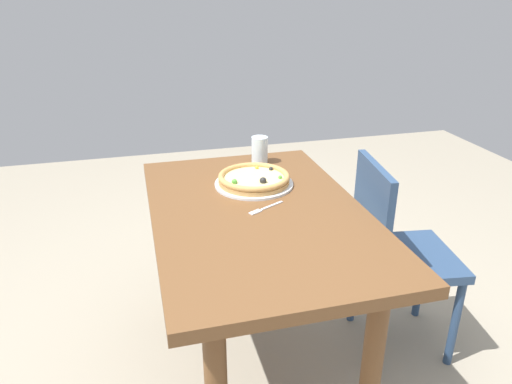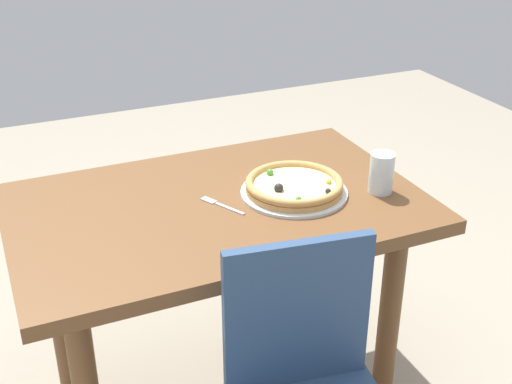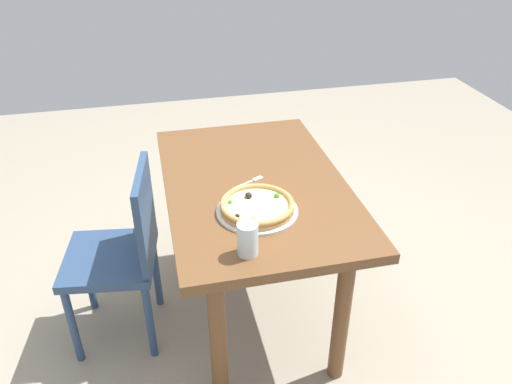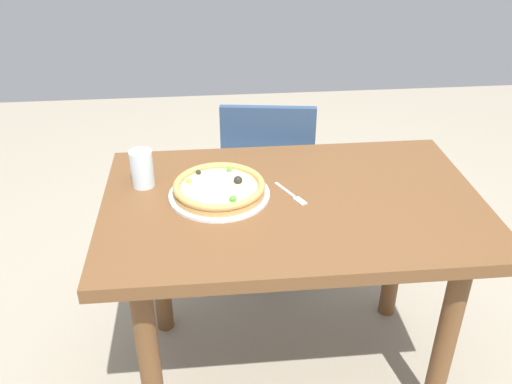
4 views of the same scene
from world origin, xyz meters
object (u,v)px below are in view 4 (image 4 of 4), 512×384
Objects in this scene: pizza at (219,188)px; drinking_glass at (142,169)px; plate at (219,194)px; chair_near at (268,180)px; fork at (292,195)px; dining_table at (292,229)px.

pizza is 2.36× the size of drinking_glass.
pizza is at bearing 159.80° from drinking_glass.
plate is 2.60× the size of drinking_glass.
chair_near is at bearing -111.94° from plate.
chair_near is 5.78× the size of fork.
plate is 1.10× the size of pizza.
drinking_glass reaches higher than chair_near.
dining_table is 4.09× the size of pizza.
dining_table is 0.27m from plate.
plate is at bearing -122.92° from fork.
pizza is (-0.00, -0.00, 0.03)m from plate.
plate is 0.27m from drinking_glass.
fork is 1.21× the size of drinking_glass.
plate is (0.23, 0.57, 0.28)m from chair_near.
plate reaches higher than fork.
dining_table is at bearing 164.28° from drinking_glass.
chair_near is 0.67m from plate.
pizza is 0.24m from fork.
fork reaches higher than dining_table.
drinking_glass is at bearing -130.61° from fork.
chair_near is at bearing -111.91° from pizza.
drinking_glass is (0.25, -0.09, 0.06)m from plate.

